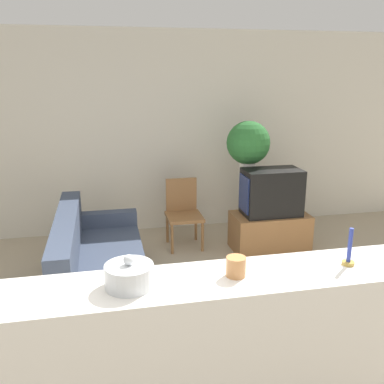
{
  "coord_description": "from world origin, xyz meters",
  "views": [
    {
      "loc": [
        -0.56,
        -2.34,
        2.15
      ],
      "look_at": [
        0.4,
        2.2,
        0.85
      ],
      "focal_mm": 40.0,
      "sensor_mm": 36.0,
      "label": 1
    }
  ],
  "objects_px": {
    "wooden_chair": "(183,210)",
    "potted_plant": "(248,144)",
    "couch": "(97,268)",
    "television": "(271,192)",
    "decorative_bowl": "(129,275)"
  },
  "relations": [
    {
      "from": "wooden_chair",
      "to": "potted_plant",
      "type": "xyz_separation_m",
      "value": [
        0.83,
        -0.02,
        0.82
      ]
    },
    {
      "from": "couch",
      "to": "potted_plant",
      "type": "relative_size",
      "value": 2.85
    },
    {
      "from": "television",
      "to": "wooden_chair",
      "type": "bearing_deg",
      "value": 160.11
    },
    {
      "from": "television",
      "to": "decorative_bowl",
      "type": "height_order",
      "value": "decorative_bowl"
    },
    {
      "from": "television",
      "to": "decorative_bowl",
      "type": "xyz_separation_m",
      "value": [
        -1.88,
        -2.71,
        0.42
      ]
    },
    {
      "from": "potted_plant",
      "to": "decorative_bowl",
      "type": "distance_m",
      "value": 3.5
    },
    {
      "from": "wooden_chair",
      "to": "decorative_bowl",
      "type": "relative_size",
      "value": 3.41
    },
    {
      "from": "television",
      "to": "decorative_bowl",
      "type": "distance_m",
      "value": 3.32
    },
    {
      "from": "couch",
      "to": "potted_plant",
      "type": "bearing_deg",
      "value": 29.4
    },
    {
      "from": "wooden_chair",
      "to": "potted_plant",
      "type": "height_order",
      "value": "potted_plant"
    },
    {
      "from": "couch",
      "to": "wooden_chair",
      "type": "xyz_separation_m",
      "value": [
        1.08,
        1.1,
        0.18
      ]
    },
    {
      "from": "couch",
      "to": "decorative_bowl",
      "type": "distance_m",
      "value": 2.18
    },
    {
      "from": "decorative_bowl",
      "to": "wooden_chair",
      "type": "bearing_deg",
      "value": 74.37
    },
    {
      "from": "wooden_chair",
      "to": "decorative_bowl",
      "type": "xyz_separation_m",
      "value": [
        -0.86,
        -3.08,
        0.7
      ]
    },
    {
      "from": "wooden_chair",
      "to": "potted_plant",
      "type": "bearing_deg",
      "value": -1.4
    }
  ]
}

